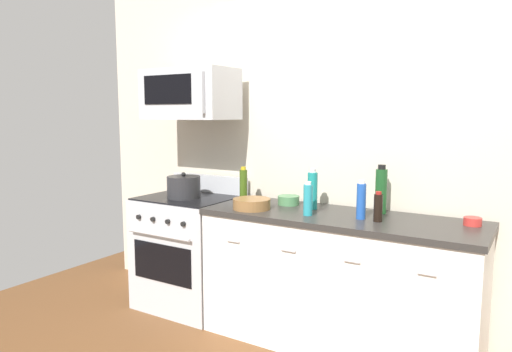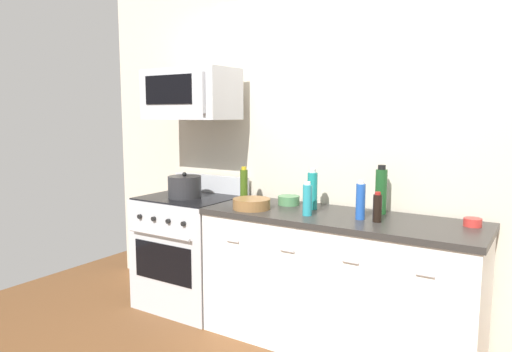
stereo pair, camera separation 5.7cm
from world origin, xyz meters
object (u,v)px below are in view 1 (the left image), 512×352
at_px(bottle_dish_soap, 308,199).
at_px(bottle_sparkling_teal, 312,190).
at_px(bowl_red_small, 473,221).
at_px(range_oven, 189,250).
at_px(bottle_soda_blue, 361,201).
at_px(bowl_green_glaze, 289,200).
at_px(microwave, 190,94).
at_px(bottle_soy_sauce_dark, 378,207).
at_px(bottle_wine_green, 381,190).
at_px(bowl_wooden_salad, 252,203).
at_px(stockpot, 184,187).
at_px(bottle_olive_oil, 243,185).

bearing_deg(bottle_dish_soap, bottle_sparkling_teal, 107.31).
distance_m(bottle_sparkling_teal, bowl_red_small, 1.05).
relative_size(range_oven, bottle_soda_blue, 4.22).
height_order(bottle_sparkling_teal, bowl_green_glaze, bottle_sparkling_teal).
xyz_separation_m(range_oven, bowl_green_glaze, (0.85, 0.14, 0.49)).
height_order(bottle_sparkling_teal, bottle_dish_soap, bottle_sparkling_teal).
relative_size(microwave, bottle_soy_sauce_dark, 3.89).
distance_m(bottle_wine_green, bowl_wooden_salad, 0.90).
xyz_separation_m(bottle_sparkling_teal, stockpot, (-1.07, -0.14, -0.05)).
relative_size(bottle_dish_soap, stockpot, 0.85).
bearing_deg(microwave, range_oven, -90.29).
distance_m(bottle_olive_oil, bottle_soda_blue, 1.00).
relative_size(microwave, stockpot, 2.77).
bearing_deg(bowl_green_glaze, bottle_dish_soap, -42.95).
height_order(microwave, bottle_wine_green, microwave).
relative_size(bottle_wine_green, bowl_red_small, 3.13).
bearing_deg(bowl_green_glaze, bottle_olive_oil, -171.78).
distance_m(bowl_wooden_salad, stockpot, 0.71).
bearing_deg(bottle_wine_green, bowl_green_glaze, -174.81).
height_order(bottle_sparkling_teal, bottle_soda_blue, bottle_sparkling_teal).
height_order(range_oven, bottle_olive_oil, bottle_olive_oil).
xyz_separation_m(microwave, bowl_green_glaze, (0.85, 0.10, -0.79)).
bearing_deg(bottle_soda_blue, bottle_wine_green, 77.47).
distance_m(bottle_sparkling_teal, bowl_wooden_salad, 0.44).
relative_size(bottle_soy_sauce_dark, stockpot, 0.71).
bearing_deg(microwave, bowl_green_glaze, 6.53).
distance_m(bottle_wine_green, bottle_soy_sauce_dark, 0.28).
bearing_deg(range_oven, bottle_soy_sauce_dark, -2.03).
bearing_deg(bottle_soda_blue, bottle_dish_soap, -166.09).
bearing_deg(bowl_red_small, range_oven, -176.14).
height_order(range_oven, bottle_dish_soap, bottle_dish_soap).
bearing_deg(bottle_sparkling_teal, range_oven, -175.32).
distance_m(bottle_dish_soap, bowl_red_small, 1.02).
bearing_deg(bottle_soy_sauce_dark, bottle_sparkling_teal, 164.55).
bearing_deg(bowl_green_glaze, microwave, -173.47).
height_order(microwave, bottle_olive_oil, microwave).
relative_size(bottle_wine_green, bottle_olive_oil, 1.23).
height_order(bottle_dish_soap, stockpot, bottle_dish_soap).
height_order(bottle_soda_blue, bowl_green_glaze, bottle_soda_blue).
relative_size(bottle_dish_soap, bowl_green_glaze, 1.42).
xyz_separation_m(bottle_sparkling_teal, bowl_green_glaze, (-0.22, 0.05, -0.10)).
xyz_separation_m(bowl_wooden_salad, stockpot, (-0.70, 0.09, 0.05)).
bearing_deg(microwave, bowl_wooden_salad, -14.66).
relative_size(bottle_sparkling_teal, bottle_dish_soap, 1.26).
xyz_separation_m(range_oven, bottle_sparkling_teal, (1.07, 0.09, 0.59)).
bearing_deg(bottle_soy_sauce_dark, bowl_green_glaze, 164.98).
distance_m(bottle_soy_sauce_dark, bowl_red_small, 0.56).
bearing_deg(bottle_dish_soap, bottle_olive_oil, 162.02).
xyz_separation_m(range_oven, bowl_red_small, (2.11, 0.14, 0.48)).
xyz_separation_m(bottle_sparkling_teal, bowl_wooden_salad, (-0.37, -0.23, -0.10)).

